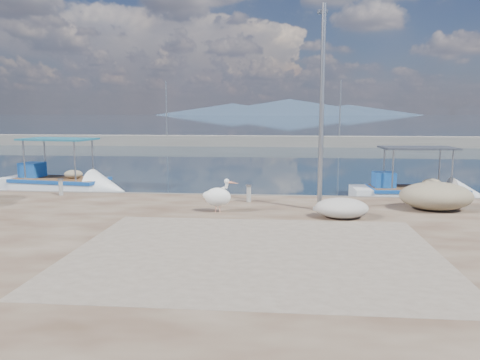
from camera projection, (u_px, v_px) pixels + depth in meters
The scene contains 14 objects.
ground at pixel (229, 238), 14.65m from camera, with size 1400.00×1400.00×0.00m, color #162635.
quay at pixel (192, 311), 8.70m from camera, with size 44.00×22.00×0.50m, color #442D1D.
quay_patch at pixel (255, 252), 11.53m from camera, with size 9.00×7.00×0.01m, color gray.
breakwater at pixel (269, 141), 53.98m from camera, with size 120.00×2.20×7.50m.
mountains at pixel (286, 108), 653.35m from camera, with size 370.00×280.00×22.00m.
boat_left at pixel (59, 186), 23.62m from camera, with size 6.62×3.01×3.07m.
boat_right at pixel (414, 195), 21.11m from camera, with size 5.87×2.20×2.78m.
pelican at pixel (218, 196), 16.04m from camera, with size 1.24×0.69×1.18m.
lamp_post at pixel (321, 116), 16.01m from camera, with size 0.44×0.96×7.00m.
bollard_near at pixel (249, 193), 17.91m from camera, with size 0.22×0.22×0.68m.
bollard_far at pixel (61, 186), 19.37m from camera, with size 0.23×0.23×0.69m.
potted_plant at pixel (212, 196), 17.95m from camera, with size 0.39×0.34×0.43m, color #33722D.
net_pile_d at pixel (342, 208), 15.24m from camera, with size 1.74×1.30×0.65m, color #BCB7AE.
net_pile_c at pixel (436, 196), 16.44m from camera, with size 2.52×1.80×0.99m, color tan.
Camera 1 is at (1.66, -14.14, 3.92)m, focal length 35.00 mm.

